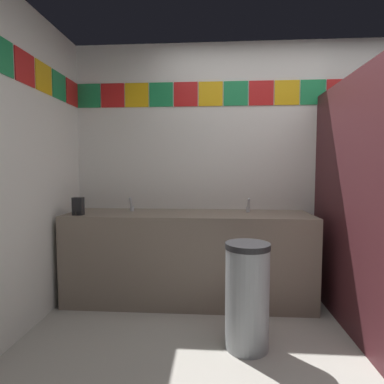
# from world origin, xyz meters

# --- Properties ---
(ground_plane) EXTENTS (9.40, 9.40, 0.00)m
(ground_plane) POSITION_xyz_m (0.00, 0.00, 0.00)
(ground_plane) COLOR #B2ADA3
(wall_back) EXTENTS (4.27, 0.09, 2.51)m
(wall_back) POSITION_xyz_m (-0.00, 1.48, 1.26)
(wall_back) COLOR white
(wall_back) RESTS_ON ground_plane
(vanity_counter) EXTENTS (2.26, 0.62, 0.83)m
(vanity_counter) POSITION_xyz_m (-0.95, 1.13, 0.43)
(vanity_counter) COLOR gray
(vanity_counter) RESTS_ON ground_plane
(faucet_left) EXTENTS (0.04, 0.10, 0.14)m
(faucet_left) POSITION_xyz_m (-1.52, 1.22, 0.89)
(faucet_left) COLOR silver
(faucet_left) RESTS_ON vanity_counter
(faucet_right) EXTENTS (0.04, 0.10, 0.14)m
(faucet_right) POSITION_xyz_m (-0.39, 1.22, 0.89)
(faucet_right) COLOR silver
(faucet_right) RESTS_ON vanity_counter
(soap_dispenser) EXTENTS (0.09, 0.09, 0.16)m
(soap_dispenser) POSITION_xyz_m (-1.93, 0.94, 0.91)
(soap_dispenser) COLOR black
(soap_dispenser) RESTS_ON vanity_counter
(trash_bin) EXTENTS (0.31, 0.31, 0.74)m
(trash_bin) POSITION_xyz_m (-0.48, 0.35, 0.37)
(trash_bin) COLOR #999EA3
(trash_bin) RESTS_ON ground_plane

